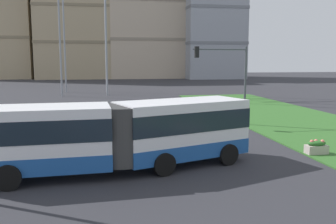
{
  "coord_description": "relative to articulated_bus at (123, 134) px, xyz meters",
  "views": [
    {
      "loc": [
        -3.11,
        -4.01,
        4.89
      ],
      "look_at": [
        0.19,
        14.7,
        2.2
      ],
      "focal_mm": 39.78,
      "sensor_mm": 36.0,
      "label": 1
    }
  ],
  "objects": [
    {
      "name": "flower_planter_4",
      "position": [
        9.94,
        0.92,
        -1.23
      ],
      "size": [
        1.1,
        0.56,
        0.74
      ],
      "color": "#B7AD9E",
      "rests_on": "grass_median"
    },
    {
      "name": "apartment_tower_centre",
      "position": [
        11.91,
        86.85,
        17.56
      ],
      "size": [
        21.27,
        19.34,
        38.4
      ],
      "color": "#C6B299",
      "rests_on": "ground"
    },
    {
      "name": "articulated_bus",
      "position": [
        0.0,
        0.0,
        0.0
      ],
      "size": [
        11.88,
        4.8,
        3.0
      ],
      "color": "white",
      "rests_on": "ground"
    },
    {
      "name": "car_silver_hatch",
      "position": [
        -3.77,
        10.04,
        -0.9
      ],
      "size": [
        4.45,
        2.12,
        1.58
      ],
      "color": "#B7BABF",
      "rests_on": "ground"
    },
    {
      "name": "apartment_tower_westcentre",
      "position": [
        -7.36,
        84.59,
        15.89
      ],
      "size": [
        19.27,
        14.48,
        35.04
      ],
      "color": "tan",
      "rests_on": "ground"
    },
    {
      "name": "traffic_light_far_right",
      "position": [
        8.18,
        9.87,
        2.37
      ],
      "size": [
        4.08,
        0.28,
        5.81
      ],
      "color": "#474C51",
      "rests_on": "ground"
    }
  ]
}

